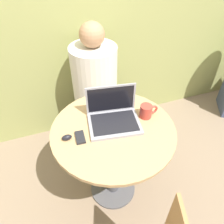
# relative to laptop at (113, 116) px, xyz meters

# --- Properties ---
(ground_plane) EXTENTS (12.00, 12.00, 0.00)m
(ground_plane) POSITION_rel_laptop_xyz_m (-0.02, -0.07, -0.81)
(ground_plane) COLOR #7F6B56
(back_wall) EXTENTS (7.00, 0.05, 2.60)m
(back_wall) POSITION_rel_laptop_xyz_m (-0.02, 0.87, 0.49)
(back_wall) COLOR #939956
(back_wall) RESTS_ON ground_plane
(round_table) EXTENTS (0.83, 0.83, 0.76)m
(round_table) POSITION_rel_laptop_xyz_m (-0.02, -0.07, -0.24)
(round_table) COLOR #4C4C51
(round_table) RESTS_ON ground_plane
(laptop) EXTENTS (0.38, 0.31, 0.23)m
(laptop) POSITION_rel_laptop_xyz_m (0.00, 0.00, 0.00)
(laptop) COLOR gray
(laptop) RESTS_ON round_table
(cell_phone) EXTENTS (0.06, 0.11, 0.02)m
(cell_phone) POSITION_rel_laptop_xyz_m (-0.25, -0.08, -0.04)
(cell_phone) COLOR black
(cell_phone) RESTS_ON round_table
(computer_mouse) EXTENTS (0.06, 0.04, 0.04)m
(computer_mouse) POSITION_rel_laptop_xyz_m (-0.33, -0.06, -0.03)
(computer_mouse) COLOR black
(computer_mouse) RESTS_ON round_table
(coffee_cup) EXTENTS (0.13, 0.08, 0.09)m
(coffee_cup) POSITION_rel_laptop_xyz_m (0.23, -0.03, 0.00)
(coffee_cup) COLOR #B2382D
(coffee_cup) RESTS_ON round_table
(person_seated) EXTENTS (0.44, 0.63, 1.24)m
(person_seated) POSITION_rel_laptop_xyz_m (0.04, 0.65, -0.30)
(person_seated) COLOR #4C4742
(person_seated) RESTS_ON ground_plane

